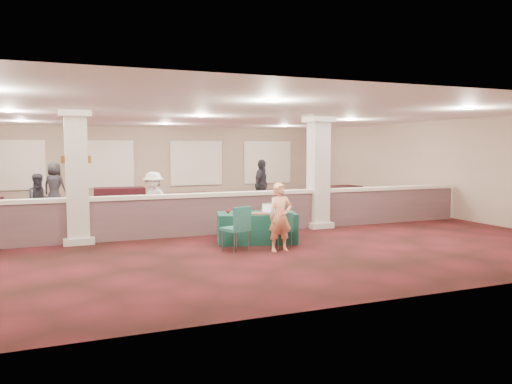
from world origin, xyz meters
name	(u,v)px	position (x,y,z in m)	size (l,w,h in m)	color
ground	(203,226)	(0.00, 0.00, 0.00)	(16.00, 16.00, 0.00)	#481216
wall_back	(152,164)	(0.00, 8.00, 1.60)	(16.00, 0.04, 3.20)	gray
wall_front	(357,195)	(0.00, -8.00, 1.60)	(16.00, 0.04, 3.20)	gray
wall_right	(423,167)	(8.00, 0.00, 1.60)	(0.04, 16.00, 3.20)	gray
ceiling	(202,116)	(0.00, 0.00, 3.20)	(16.00, 16.00, 0.02)	white
partition_wall	(218,213)	(0.00, -1.50, 0.57)	(15.60, 0.28, 1.10)	brown
column_left	(77,175)	(-3.50, -1.50, 1.64)	(0.72, 0.72, 3.20)	beige
column_right	(318,170)	(3.00, -1.50, 1.64)	(0.72, 0.72, 3.20)	beige
sconce_left	(63,160)	(-3.78, -1.50, 2.00)	(0.12, 0.12, 0.18)	brown
sconce_right	(89,159)	(-3.22, -1.50, 2.00)	(0.12, 0.12, 0.18)	brown
near_table	(257,228)	(0.49, -3.00, 0.36)	(1.86, 0.93, 0.72)	#103C31
conf_chair_main	(283,227)	(0.81, -3.81, 0.48)	(0.41, 0.42, 0.81)	#1F5C4E
conf_chair_side	(238,225)	(-0.29, -3.85, 0.59)	(0.65, 0.65, 1.00)	#1F5C4E
woman	(280,217)	(0.58, -4.14, 0.76)	(0.54, 0.36, 1.51)	#F6916B
far_table_front_center	(186,203)	(0.25, 3.00, 0.35)	(1.73, 0.86, 0.70)	black
far_table_front_right	(281,199)	(3.94, 3.00, 0.35)	(1.72, 0.86, 0.70)	black
far_table_back_center	(120,198)	(-1.70, 5.60, 0.38)	(1.88, 0.94, 0.76)	black
far_table_back_right	(337,196)	(6.50, 3.20, 0.38)	(1.86, 0.93, 0.76)	black
attendee_a	(40,201)	(-4.40, 1.29, 0.78)	(0.75, 0.41, 1.55)	black
attendee_b	(154,200)	(-1.42, 0.00, 0.80)	(1.03, 0.47, 1.61)	silver
attendee_c	(261,186)	(2.86, 2.38, 0.94)	(1.10, 0.52, 1.87)	black
attendee_d	(55,186)	(-4.00, 5.77, 0.87)	(0.86, 0.46, 1.74)	black
laptop_base	(269,213)	(0.77, -3.12, 0.73)	(0.32, 0.23, 0.02)	silver
laptop_screen	(268,207)	(0.79, -3.01, 0.84)	(0.32, 0.01, 0.22)	silver
screen_glow	(269,208)	(0.79, -3.02, 0.83)	(0.29, 0.00, 0.19)	silver
knitting	(260,214)	(0.48, -3.25, 0.73)	(0.39, 0.29, 0.03)	#A83F1B
yarn_cream	(235,212)	(-0.05, -2.96, 0.77)	(0.11, 0.11, 0.11)	beige
yarn_red	(228,211)	(-0.16, -2.78, 0.77)	(0.10, 0.10, 0.10)	maroon
yarn_grey	(238,210)	(0.10, -2.77, 0.77)	(0.10, 0.10, 0.10)	#4B4C50
scissors	(285,214)	(1.04, -3.43, 0.72)	(0.12, 0.03, 0.01)	red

